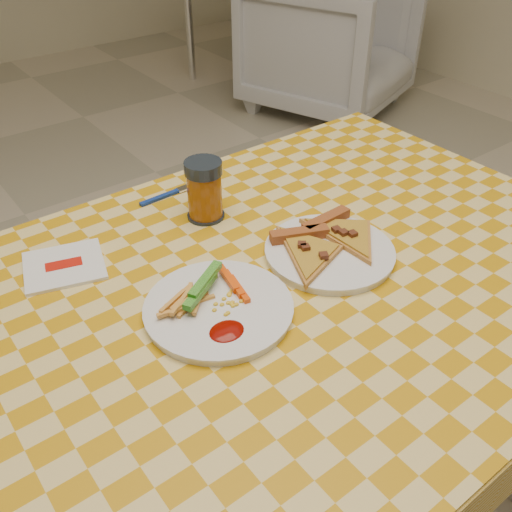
{
  "coord_description": "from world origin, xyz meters",
  "views": [
    {
      "loc": [
        -0.49,
        -0.58,
        1.36
      ],
      "look_at": [
        -0.01,
        0.06,
        0.78
      ],
      "focal_mm": 40.0,
      "sensor_mm": 36.0,
      "label": 1
    }
  ],
  "objects_px": {
    "table": "(278,312)",
    "plate_left": "(219,310)",
    "bg_chair": "(331,38)",
    "plate_right": "(329,253)",
    "drink_glass": "(204,191)"
  },
  "relations": [
    {
      "from": "plate_right",
      "to": "bg_chair",
      "type": "bearing_deg",
      "value": 45.89
    },
    {
      "from": "table",
      "to": "plate_right",
      "type": "relative_size",
      "value": 5.59
    },
    {
      "from": "drink_glass",
      "to": "plate_right",
      "type": "bearing_deg",
      "value": -67.03
    },
    {
      "from": "plate_right",
      "to": "bg_chair",
      "type": "relative_size",
      "value": 0.27
    },
    {
      "from": "table",
      "to": "plate_left",
      "type": "distance_m",
      "value": 0.15
    },
    {
      "from": "table",
      "to": "drink_glass",
      "type": "bearing_deg",
      "value": 87.08
    },
    {
      "from": "plate_left",
      "to": "bg_chair",
      "type": "bearing_deg",
      "value": 42.38
    },
    {
      "from": "table",
      "to": "plate_left",
      "type": "xyz_separation_m",
      "value": [
        -0.13,
        -0.01,
        0.08
      ]
    },
    {
      "from": "drink_glass",
      "to": "bg_chair",
      "type": "bearing_deg",
      "value": 40.33
    },
    {
      "from": "plate_right",
      "to": "drink_glass",
      "type": "bearing_deg",
      "value": 112.97
    },
    {
      "from": "table",
      "to": "bg_chair",
      "type": "relative_size",
      "value": 1.51
    },
    {
      "from": "table",
      "to": "plate_right",
      "type": "height_order",
      "value": "plate_right"
    },
    {
      "from": "plate_left",
      "to": "bg_chair",
      "type": "distance_m",
      "value": 2.82
    },
    {
      "from": "plate_right",
      "to": "drink_glass",
      "type": "distance_m",
      "value": 0.27
    },
    {
      "from": "drink_glass",
      "to": "table",
      "type": "bearing_deg",
      "value": -92.92
    }
  ]
}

